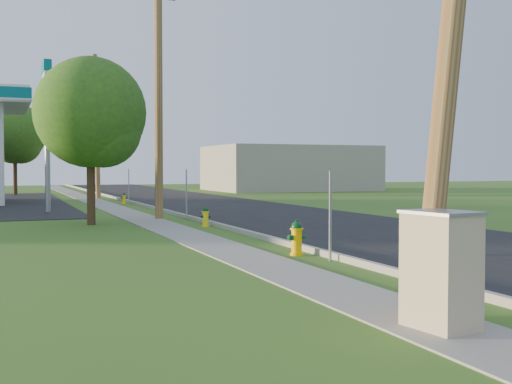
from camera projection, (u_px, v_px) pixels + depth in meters
The scene contains 17 objects.
ground_plane at pixel (443, 298), 10.13m from camera, with size 140.00×140.00×0.00m, color #375D1E.
road at pixel (361, 230), 21.08m from camera, with size 8.00×120.00×0.02m, color black.
curb at pixel (247, 233), 19.60m from camera, with size 0.15×120.00×0.15m, color gray.
sidewalk at pixel (192, 237), 18.95m from camera, with size 1.50×120.00×0.03m, color gray.
utility_pole_mid at pixel (159, 95), 25.51m from camera, with size 1.40×0.32×9.80m.
utility_pole_far at pixel (96, 126), 42.23m from camera, with size 1.40×0.32×9.50m.
sign_post_near at pixel (330, 216), 14.08m from camera, with size 0.05×0.04×2.00m, color gray.
sign_post_mid at pixel (186, 195), 25.04m from camera, with size 0.05×0.04×2.00m, color gray.
sign_post_far at pixel (129, 186), 36.37m from camera, with size 0.05×0.04×2.00m, color gray.
price_pylon at pixel (47, 94), 29.16m from camera, with size 0.34×2.04×6.85m.
distant_building at pixel (290, 168), 58.48m from camera, with size 14.00×10.00×4.00m, color gray.
tree_verge at pixel (93, 117), 22.97m from camera, with size 3.99×3.99×6.05m.
tree_lot at pixel (16, 136), 47.86m from camera, with size 4.55×4.55×6.90m.
hydrant_near at pixel (297, 238), 15.07m from camera, with size 0.43×0.38×0.84m.
hydrant_mid at pixel (206, 217), 22.33m from camera, with size 0.37×0.33×0.71m.
hydrant_far at pixel (124, 198), 36.33m from camera, with size 0.34×0.31×0.66m.
utility_cabinet at pixel (441, 271), 8.11m from camera, with size 0.80×0.98×1.52m.
Camera 1 is at (-6.46, -8.26, 2.07)m, focal length 45.00 mm.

